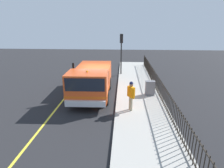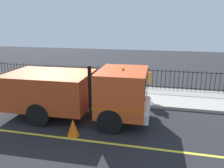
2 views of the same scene
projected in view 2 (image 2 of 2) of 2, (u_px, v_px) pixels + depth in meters
The scene contains 8 objects.
ground_plane at pixel (70, 113), 10.22m from camera, with size 49.47×49.47×0.00m, color #232326.
sidewalk_slab at pixel (91, 92), 13.03m from camera, with size 3.15×22.49×0.14m, color #A3A099.
lane_marking at pixel (46, 136), 8.15m from camera, with size 0.12×20.24×0.01m, color yellow.
work_truck at pixel (84, 90), 9.37m from camera, with size 2.60×6.21×2.55m.
worker_standing at pixel (145, 79), 11.38m from camera, with size 0.44×0.57×1.75m.
iron_fence at pixel (97, 76), 14.14m from camera, with size 0.04×19.15×1.21m.
utility_cabinet at pixel (105, 80), 13.43m from camera, with size 0.65×0.36×1.03m, color slate.
traffic_cone at pixel (73, 128), 8.09m from camera, with size 0.45×0.45×0.65m, color orange.
Camera 2 is at (-8.80, -4.02, 4.05)m, focal length 35.41 mm.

